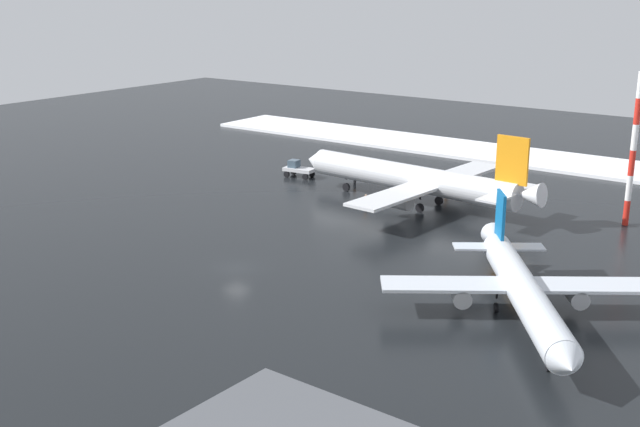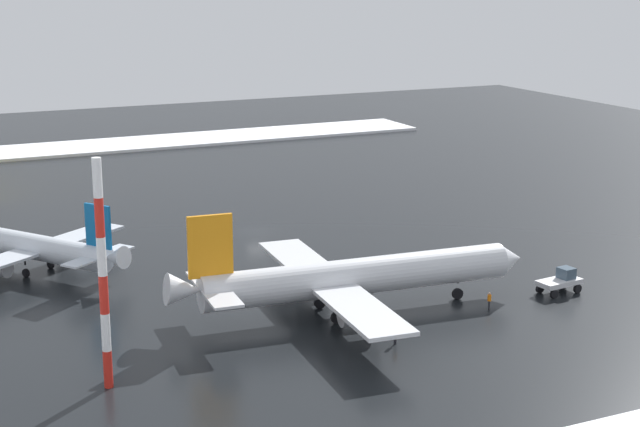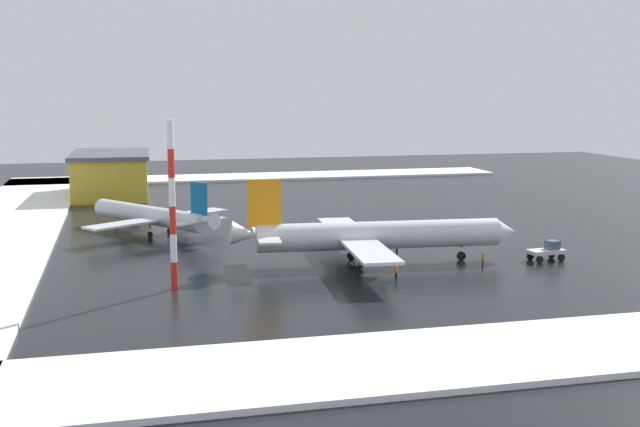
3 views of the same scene
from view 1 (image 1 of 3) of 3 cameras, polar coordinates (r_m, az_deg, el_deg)
The scene contains 9 objects.
ground_plane at distance 81.88m, azimuth -5.98°, elevation -3.89°, with size 240.00×240.00×0.00m, color black.
snow_bank_right at distance 137.06m, azimuth 13.10°, elevation 4.09°, with size 14.00×116.00×0.52m, color white.
airplane_foreground_jet at distance 103.85m, azimuth 6.85°, elevation 2.46°, with size 30.00×36.13×10.72m.
airplane_parked_starboard at distance 70.39m, azimuth 14.22°, elevation -5.27°, with size 24.97×21.50×8.57m.
pushback_tug at distance 119.05m, azimuth -1.59°, elevation 3.22°, with size 2.77×4.83×2.50m.
ground_crew_mid_apron at distance 114.72m, azimuth 2.49°, elevation 2.55°, with size 0.36×0.36×1.71m.
ground_crew_beside_wing at distance 103.16m, azimuth 3.28°, elevation 0.98°, with size 0.36×0.36×1.71m.
ground_crew_near_tug at distance 112.02m, azimuth 9.00°, elevation 2.03°, with size 0.36×0.36×1.71m.
antenna_mast at distance 100.36m, azimuth 21.38°, elevation 4.21°, with size 0.70×0.70×18.17m.
Camera 1 is at (-56.77, -51.95, 27.99)m, focal length 45.00 mm.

